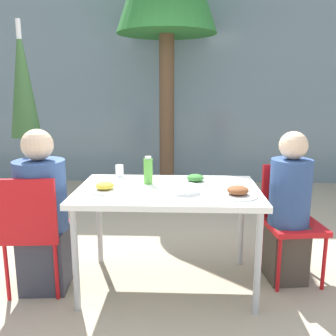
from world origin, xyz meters
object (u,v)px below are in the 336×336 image
person_left (43,216)px  chair_right (291,213)px  person_right (289,211)px  salad_bowl (185,189)px  chair_left (32,226)px  closed_umbrella (24,95)px  drinking_cup (119,171)px  bottle (148,171)px

person_left → chair_right: 1.87m
person_right → salad_bowl: (-0.78, -0.22, 0.22)m
chair_left → chair_right: (1.89, 0.36, 0.00)m
closed_umbrella → salad_bowl: bearing=-31.7°
chair_right → salad_bowl: bearing=13.5°
closed_umbrella → salad_bowl: closed_umbrella is taller
person_left → drinking_cup: size_ratio=12.31×
chair_left → person_left: (0.04, 0.08, 0.04)m
person_right → salad_bowl: person_right is taller
closed_umbrella → drinking_cup: (0.94, -0.45, -0.59)m
chair_right → bottle: bearing=-3.6°
chair_left → chair_right: size_ratio=1.00×
closed_umbrella → drinking_cup: bearing=-25.7°
closed_umbrella → person_left: bearing=-63.1°
person_left → salad_bowl: bearing=-6.7°
chair_right → person_right: 0.10m
drinking_cup → person_left: bearing=-139.6°
chair_right → drinking_cup: chair_right is taller
salad_bowl → closed_umbrella: bearing=148.3°
person_right → closed_umbrella: closed_umbrella is taller
person_left → salad_bowl: person_left is taller
chair_left → closed_umbrella: (-0.40, 0.96, 0.88)m
salad_bowl → person_right: bearing=16.0°
bottle → drinking_cup: bottle is taller
chair_right → salad_bowl: size_ratio=4.51×
person_right → chair_right: bearing=-122.0°
chair_left → chair_right: 1.92m
chair_left → drinking_cup: 0.79m
closed_umbrella → salad_bowl: size_ratio=10.55×
closed_umbrella → bottle: bearing=-29.3°
bottle → person_right: bearing=-0.9°
person_right → bottle: 1.10m
person_right → person_left: bearing=-1.3°
chair_left → drinking_cup: bearing=38.5°
person_left → bottle: bearing=10.6°
chair_left → chair_right: bearing=6.1°
person_left → closed_umbrella: bearing=112.2°
chair_right → closed_umbrella: (-2.29, 0.60, 0.88)m
chair_left → closed_umbrella: closed_umbrella is taller
person_left → chair_right: person_left is taller
chair_right → salad_bowl: 0.91m
closed_umbrella → person_right: bearing=-16.9°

